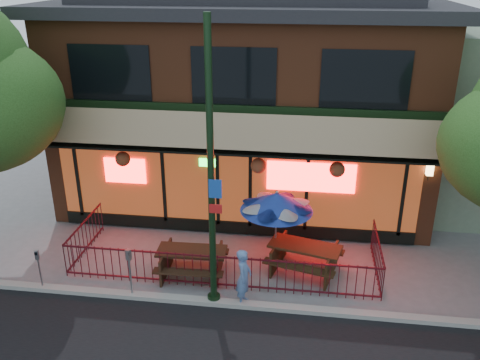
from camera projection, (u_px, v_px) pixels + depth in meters
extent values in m
plane|color=gray|center=(217.00, 292.00, 13.21)|extent=(80.00, 80.00, 0.00)
cube|color=#999993|center=(213.00, 302.00, 12.73)|extent=(80.00, 0.25, 0.12)
cube|color=brown|center=(250.00, 102.00, 18.51)|extent=(12.00, 8.00, 6.50)
cube|color=#59230F|center=(234.00, 186.00, 15.47)|extent=(11.00, 0.06, 2.60)
cube|color=#FF0C0C|center=(311.00, 177.00, 14.94)|extent=(2.60, 0.04, 0.90)
cube|color=#FF0C0C|center=(125.00, 171.00, 15.68)|extent=(1.30, 0.04, 0.80)
cube|color=tan|center=(231.00, 131.00, 14.29)|extent=(12.20, 1.33, 1.26)
cube|color=black|center=(110.00, 73.00, 14.61)|extent=(2.40, 0.06, 1.60)
cube|color=black|center=(234.00, 76.00, 14.16)|extent=(2.40, 0.06, 1.60)
cube|color=black|center=(365.00, 80.00, 13.72)|extent=(2.40, 0.06, 1.60)
cube|color=black|center=(234.00, 227.00, 15.99)|extent=(11.00, 0.12, 0.40)
cube|color=#FFC672|center=(430.00, 170.00, 14.28)|extent=(0.18, 0.18, 0.32)
cube|color=#4E101A|center=(217.00, 257.00, 13.03)|extent=(8.40, 0.04, 0.04)
cube|color=#4E101A|center=(218.00, 284.00, 13.35)|extent=(8.40, 0.04, 0.04)
cube|color=#4E101A|center=(83.00, 223.00, 14.73)|extent=(0.04, 2.60, 0.04)
cube|color=#4E101A|center=(379.00, 243.00, 13.69)|extent=(0.04, 2.60, 0.04)
cylinder|color=#4E101A|center=(218.00, 272.00, 13.20)|extent=(0.02, 0.02, 1.00)
cylinder|color=black|center=(211.00, 174.00, 11.48)|extent=(0.16, 0.16, 7.00)
cylinder|color=black|center=(214.00, 298.00, 12.81)|extent=(0.32, 0.32, 0.20)
cube|color=#194CB2|center=(215.00, 189.00, 11.45)|extent=(0.30, 0.02, 0.45)
cube|color=red|center=(216.00, 209.00, 11.64)|extent=(0.30, 0.02, 0.22)
cube|color=#331F12|center=(166.00, 262.00, 13.87)|extent=(0.11, 1.34, 0.76)
cube|color=#331F12|center=(218.00, 265.00, 13.73)|extent=(0.11, 1.34, 0.76)
cube|color=#331F12|center=(192.00, 251.00, 13.65)|extent=(1.88, 0.83, 0.06)
cube|color=#331F12|center=(188.00, 272.00, 13.25)|extent=(1.86, 0.35, 0.05)
cube|color=#331F12|center=(196.00, 250.00, 14.29)|extent=(1.86, 0.35, 0.05)
cube|color=#362513|center=(278.00, 253.00, 14.23)|extent=(0.42, 1.37, 0.80)
cube|color=#362513|center=(331.00, 265.00, 13.70)|extent=(0.42, 1.37, 0.80)
cube|color=#362513|center=(305.00, 246.00, 13.81)|extent=(2.08, 1.27, 0.06)
cube|color=#362513|center=(298.00, 268.00, 13.44)|extent=(1.95, 0.78, 0.05)
cube|color=#362513|center=(310.00, 246.00, 14.44)|extent=(1.95, 0.78, 0.05)
cylinder|color=gray|center=(276.00, 231.00, 14.10)|extent=(0.05, 0.05, 2.09)
cone|color=navy|center=(277.00, 202.00, 13.75)|extent=(2.00, 2.00, 0.52)
sphere|color=gray|center=(277.00, 192.00, 13.64)|extent=(0.10, 0.10, 0.09)
imported|color=#5879B1|center=(244.00, 277.00, 12.50)|extent=(0.40, 0.58, 1.53)
cylinder|color=#999CA1|center=(131.00, 278.00, 12.82)|extent=(0.05, 0.05, 1.13)
cube|color=#999CA1|center=(128.00, 255.00, 12.55)|extent=(0.15, 0.14, 0.29)
cube|color=black|center=(127.00, 254.00, 12.48)|extent=(0.08, 0.04, 0.10)
cylinder|color=gray|center=(40.00, 274.00, 13.15)|extent=(0.04, 0.04, 0.95)
cube|color=gray|center=(37.00, 255.00, 12.93)|extent=(0.13, 0.12, 0.24)
cube|color=black|center=(36.00, 254.00, 12.87)|extent=(0.07, 0.03, 0.09)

